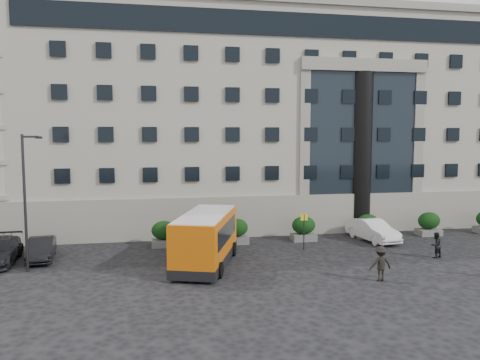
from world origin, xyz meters
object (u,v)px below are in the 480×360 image
Objects in this scene: hedge_c at (304,228)px; parked_car_b at (41,249)px; red_truck at (1,211)px; hedge_a at (164,234)px; hedge_b at (236,231)px; street_lamp at (26,197)px; hedge_d at (368,226)px; pedestrian_c at (381,264)px; parked_car_d at (53,220)px; bus_stop_sign at (304,225)px; hedge_e at (429,224)px; pedestrian_b at (436,245)px; minibus at (206,237)px; white_taxi at (373,230)px.

parked_car_b is at bearing -173.09° from hedge_c.
red_truck is at bearing 110.13° from parked_car_b.
hedge_b is at bearing 0.00° from hedge_a.
hedge_d is at bearing 11.53° from street_lamp.
hedge_b is 11.94m from pedestrian_c.
hedge_b is 0.96× the size of pedestrian_c.
red_truck is 2.86× the size of pedestrian_c.
hedge_a is at bearing 31.16° from street_lamp.
pedestrian_c is (6.22, -10.19, 0.03)m from hedge_b.
hedge_d is 11.02m from pedestrian_c.
pedestrian_c is (1.02, -10.19, 0.03)m from hedge_c.
hedge_a is at bearing -37.76° from parked_car_d.
bus_stop_sign is at bearing -155.34° from hedge_d.
bus_stop_sign reaches higher than hedge_e.
hedge_c is 25.61m from red_truck.
pedestrian_b is (26.38, -14.45, 0.09)m from parked_car_d.
minibus reaches higher than hedge_e.
white_taxi is (15.50, -1.01, -0.12)m from hedge_a.
minibus is 1.90× the size of parked_car_b.
hedge_a is 0.73× the size of bus_stop_sign.
hedge_e is at bearing -136.38° from pedestrian_b.
hedge_d is at bearing 40.69° from minibus.
hedge_b is 5.19m from bus_stop_sign.
hedge_c is at bearing 72.18° from bus_stop_sign.
minibus is at bearing -171.02° from white_taxi.
pedestrian_c is (1.92, -7.39, -0.77)m from bus_stop_sign.
hedge_e is 1.10× the size of pedestrian_b.
hedge_b is 1.10× the size of pedestrian_b.
bus_stop_sign is at bearing -41.79° from pedestrian_b.
street_lamp reaches higher than hedge_b.
white_taxi is at bearing -3.57° from parked_car_b.
hedge_a and hedge_b have the same top height.
hedge_e is 0.37× the size of white_taxi.
street_lamp is at bearing -17.00° from pedestrian_c.
hedge_c is at bearing -85.69° from pedestrian_c.
parked_car_d is at bearing 161.84° from hedge_d.
pedestrian_c is (9.02, -4.83, -0.80)m from minibus.
red_truck is 30.75m from white_taxi.
hedge_e is 19.18m from minibus.
hedge_d is 6.56m from pedestrian_b.
hedge_b is at bearing 180.00° from hedge_c.
red_truck is (-15.91, 14.51, -0.27)m from minibus.
hedge_b and hedge_d have the same top height.
parked_car_b is (0.13, 2.59, -3.66)m from street_lamp.
bus_stop_sign reaches higher than pedestrian_c.
minibus is (10.34, -0.56, -2.61)m from street_lamp.
street_lamp is at bearing -99.37° from parked_car_b.
hedge_b reaches higher than pedestrian_b.
parked_car_b is at bearing -78.90° from parked_car_d.
minibus is 1.48× the size of red_truck.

